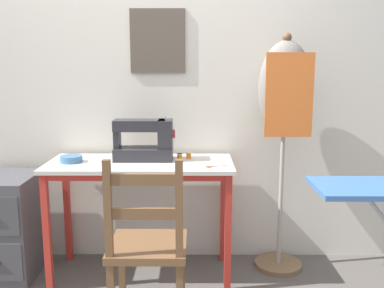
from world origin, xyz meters
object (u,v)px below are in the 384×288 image
object	(u,v)px
thread_spool_mid_table	(189,156)
wooden_chair	(148,247)
fabric_bowl	(71,159)
dress_form	(285,100)
thread_spool_near_machine	(180,157)
filing_cabinet	(7,226)
scissors	(213,166)
sewing_machine	(147,141)

from	to	relation	value
thread_spool_mid_table	wooden_chair	distance (m)	0.78
fabric_bowl	dress_form	xyz separation A→B (m)	(1.36, 0.12, 0.36)
fabric_bowl	thread_spool_near_machine	world-z (taller)	fabric_bowl
fabric_bowl	filing_cabinet	bearing A→B (deg)	178.05
scissors	wooden_chair	bearing A→B (deg)	-128.46
dress_form	thread_spool_near_machine	bearing A→B (deg)	-175.86
thread_spool_near_machine	wooden_chair	size ratio (longest dim) A/B	0.04
fabric_bowl	thread_spool_near_machine	bearing A→B (deg)	6.09
filing_cabinet	dress_form	xyz separation A→B (m)	(1.81, 0.11, 0.81)
sewing_machine	wooden_chair	bearing A→B (deg)	-84.05
thread_spool_near_machine	wooden_chair	world-z (taller)	wooden_chair
thread_spool_near_machine	thread_spool_mid_table	bearing A→B (deg)	30.23
fabric_bowl	wooden_chair	xyz separation A→B (m)	(0.54, -0.56, -0.34)
sewing_machine	thread_spool_near_machine	xyz separation A→B (m)	(0.21, 0.00, -0.10)
fabric_bowl	dress_form	size ratio (longest dim) A/B	0.09
sewing_machine	fabric_bowl	distance (m)	0.49
wooden_chair	fabric_bowl	bearing A→B (deg)	133.58
dress_form	filing_cabinet	bearing A→B (deg)	-176.62
wooden_chair	filing_cabinet	xyz separation A→B (m)	(-0.99, 0.58, -0.11)
thread_spool_mid_table	wooden_chair	world-z (taller)	wooden_chair
filing_cabinet	dress_form	size ratio (longest dim) A/B	0.43
wooden_chair	dress_form	xyz separation A→B (m)	(0.82, 0.69, 0.70)
fabric_bowl	filing_cabinet	xyz separation A→B (m)	(-0.45, 0.02, -0.45)
thread_spool_mid_table	dress_form	world-z (taller)	dress_form
sewing_machine	fabric_bowl	xyz separation A→B (m)	(-0.47, -0.07, -0.10)
thread_spool_near_machine	filing_cabinet	size ratio (longest dim) A/B	0.06
scissors	thread_spool_mid_table	world-z (taller)	thread_spool_mid_table
thread_spool_mid_table	fabric_bowl	bearing A→B (deg)	-171.81
fabric_bowl	filing_cabinet	world-z (taller)	fabric_bowl
thread_spool_near_machine	dress_form	size ratio (longest dim) A/B	0.03
wooden_chair	dress_form	distance (m)	1.28
thread_spool_mid_table	filing_cabinet	xyz separation A→B (m)	(-1.19, -0.09, -0.45)
filing_cabinet	thread_spool_mid_table	bearing A→B (deg)	4.41
scissors	dress_form	bearing A→B (deg)	27.14
sewing_machine	scissors	world-z (taller)	sewing_machine
sewing_machine	thread_spool_near_machine	bearing A→B (deg)	0.65
fabric_bowl	thread_spool_near_machine	xyz separation A→B (m)	(0.68, 0.07, -0.00)
thread_spool_near_machine	dress_form	xyz separation A→B (m)	(0.68, 0.05, 0.36)
thread_spool_near_machine	dress_form	world-z (taller)	dress_form
sewing_machine	wooden_chair	xyz separation A→B (m)	(0.07, -0.64, -0.44)
thread_spool_mid_table	filing_cabinet	distance (m)	1.28
thread_spool_near_machine	scissors	bearing A→B (deg)	-42.55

